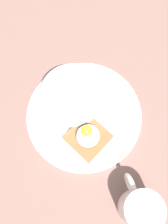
{
  "coord_description": "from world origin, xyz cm",
  "views": [
    {
      "loc": [
        -13.87,
        -12.35,
        62.16
      ],
      "look_at": [
        0.0,
        0.0,
        5.0
      ],
      "focal_mm": 40.0,
      "sensor_mm": 36.0,
      "label": 1
    }
  ],
  "objects_px": {
    "toast_slice": "(88,137)",
    "banana_slice_left": "(116,103)",
    "oatmeal_bowl": "(72,96)",
    "banana_slice_back": "(121,120)",
    "coffee_mug": "(140,208)",
    "banana_slice_front": "(108,115)",
    "poached_egg": "(88,135)"
  },
  "relations": [
    {
      "from": "poached_egg",
      "to": "coffee_mug",
      "type": "bearing_deg",
      "value": -104.27
    },
    {
      "from": "banana_slice_left",
      "to": "banana_slice_back",
      "type": "relative_size",
      "value": 0.79
    },
    {
      "from": "oatmeal_bowl",
      "to": "banana_slice_back",
      "type": "height_order",
      "value": "oatmeal_bowl"
    },
    {
      "from": "toast_slice",
      "to": "oatmeal_bowl",
      "type": "bearing_deg",
      "value": 62.92
    },
    {
      "from": "banana_slice_front",
      "to": "banana_slice_back",
      "type": "relative_size",
      "value": 0.78
    },
    {
      "from": "oatmeal_bowl",
      "to": "banana_slice_left",
      "type": "relative_size",
      "value": 4.03
    },
    {
      "from": "banana_slice_left",
      "to": "coffee_mug",
      "type": "height_order",
      "value": "coffee_mug"
    },
    {
      "from": "poached_egg",
      "to": "banana_slice_front",
      "type": "height_order",
      "value": "poached_egg"
    },
    {
      "from": "toast_slice",
      "to": "banana_slice_left",
      "type": "xyz_separation_m",
      "value": [
        0.11,
        0.01,
        -0.0
      ]
    },
    {
      "from": "banana_slice_front",
      "to": "banana_slice_left",
      "type": "bearing_deg",
      "value": 7.22
    },
    {
      "from": "oatmeal_bowl",
      "to": "coffee_mug",
      "type": "xyz_separation_m",
      "value": [
        -0.09,
        -0.28,
        0.01
      ]
    },
    {
      "from": "banana_slice_front",
      "to": "banana_slice_left",
      "type": "xyz_separation_m",
      "value": [
        0.04,
        0.0,
        0.0
      ]
    },
    {
      "from": "poached_egg",
      "to": "banana_slice_left",
      "type": "relative_size",
      "value": 1.5
    },
    {
      "from": "poached_egg",
      "to": "coffee_mug",
      "type": "xyz_separation_m",
      "value": [
        -0.05,
        -0.18,
        0.01
      ]
    },
    {
      "from": "banana_slice_left",
      "to": "banana_slice_back",
      "type": "height_order",
      "value": "banana_slice_left"
    },
    {
      "from": "banana_slice_left",
      "to": "banana_slice_front",
      "type": "bearing_deg",
      "value": -172.78
    },
    {
      "from": "banana_slice_back",
      "to": "banana_slice_left",
      "type": "bearing_deg",
      "value": 53.86
    },
    {
      "from": "oatmeal_bowl",
      "to": "coffee_mug",
      "type": "bearing_deg",
      "value": -108.72
    },
    {
      "from": "poached_egg",
      "to": "banana_slice_back",
      "type": "xyz_separation_m",
      "value": [
        0.08,
        -0.03,
        -0.02
      ]
    },
    {
      "from": "poached_egg",
      "to": "banana_slice_front",
      "type": "bearing_deg",
      "value": -1.14
    },
    {
      "from": "oatmeal_bowl",
      "to": "coffee_mug",
      "type": "distance_m",
      "value": 0.29
    },
    {
      "from": "banana_slice_left",
      "to": "banana_slice_back",
      "type": "xyz_separation_m",
      "value": [
        -0.03,
        -0.04,
        -0.0
      ]
    },
    {
      "from": "toast_slice",
      "to": "banana_slice_back",
      "type": "distance_m",
      "value": 0.09
    },
    {
      "from": "toast_slice",
      "to": "banana_slice_back",
      "type": "xyz_separation_m",
      "value": [
        0.09,
        -0.03,
        -0.0
      ]
    },
    {
      "from": "toast_slice",
      "to": "banana_slice_front",
      "type": "relative_size",
      "value": 2.51
    },
    {
      "from": "banana_slice_front",
      "to": "poached_egg",
      "type": "bearing_deg",
      "value": 178.86
    },
    {
      "from": "poached_egg",
      "to": "banana_slice_left",
      "type": "distance_m",
      "value": 0.11
    },
    {
      "from": "banana_slice_left",
      "to": "coffee_mug",
      "type": "distance_m",
      "value": 0.25
    },
    {
      "from": "banana_slice_front",
      "to": "coffee_mug",
      "type": "relative_size",
      "value": 0.33
    },
    {
      "from": "banana_slice_front",
      "to": "coffee_mug",
      "type": "bearing_deg",
      "value": -123.84
    },
    {
      "from": "toast_slice",
      "to": "banana_slice_front",
      "type": "bearing_deg",
      "value": 0.42
    },
    {
      "from": "banana_slice_back",
      "to": "coffee_mug",
      "type": "distance_m",
      "value": 0.2
    }
  ]
}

